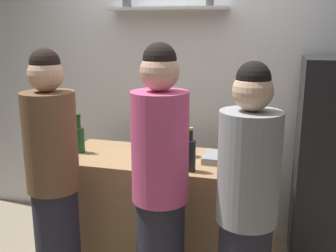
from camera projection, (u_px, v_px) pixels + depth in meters
The scene contains 12 objects.
back_wall_assembly at pixel (187, 90), 3.56m from camera, with size 4.80×0.32×2.60m.
counter at pixel (168, 212), 3.08m from camera, with size 1.63×0.66×0.89m, color #9E7A51.
baking_pan at pixel (227, 159), 2.88m from camera, with size 0.34×0.24×0.05m, color gray.
utensil_holder at pixel (149, 150), 2.98m from camera, with size 0.11×0.11×0.22m.
wine_bottle_pale_glass at pixel (226, 138), 3.09m from camera, with size 0.07×0.07×0.32m.
wine_bottle_dark_glass at pixel (191, 154), 2.67m from camera, with size 0.07×0.07×0.31m.
wine_bottle_amber_glass at pixel (174, 148), 2.87m from camera, with size 0.08×0.08×0.28m.
wine_bottle_green_glass at pixel (79, 139), 3.09m from camera, with size 0.08×0.08×0.30m.
water_bottle_plastic at pixel (186, 145), 3.00m from camera, with size 0.09×0.09×0.20m.
person_pink_top at pixel (160, 191), 2.37m from camera, with size 0.34×0.34×1.77m.
person_grey_hoodie at pixel (246, 214), 2.19m from camera, with size 0.34×0.34×1.68m.
person_brown_jacket at pixel (54, 182), 2.58m from camera, with size 0.34×0.34×1.73m.
Camera 1 is at (0.77, -2.21, 1.83)m, focal length 41.97 mm.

